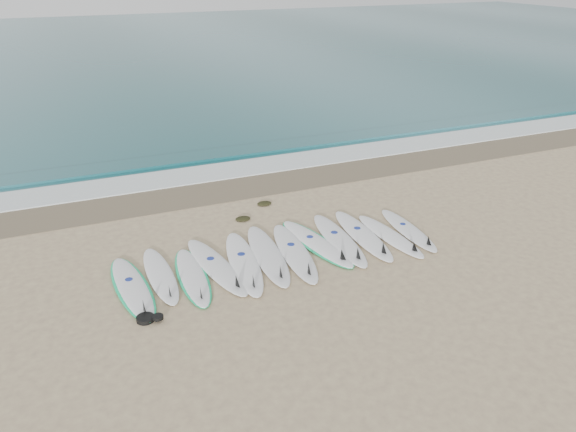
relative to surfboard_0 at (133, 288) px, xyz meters
name	(u,v)px	position (x,y,z in m)	size (l,w,h in m)	color
ground	(282,255)	(3.18, 0.16, -0.05)	(120.00, 120.00, 0.00)	tan
ocean	(103,50)	(3.18, 32.66, -0.03)	(120.00, 55.00, 0.03)	#215A62
wet_sand_band	(225,189)	(3.18, 4.26, -0.04)	(120.00, 1.80, 0.01)	brown
foam_band	(211,173)	(3.18, 5.66, -0.03)	(120.00, 1.40, 0.04)	silver
wave_crest	(198,157)	(3.18, 7.16, 0.00)	(120.00, 1.00, 0.10)	#215A62
surfboard_0	(133,288)	(0.00, 0.00, 0.00)	(0.82, 2.64, 0.33)	white
surfboard_1	(161,276)	(0.59, 0.23, 0.00)	(0.52, 2.43, 0.31)	white
surfboard_2	(193,277)	(1.17, -0.04, 0.00)	(0.73, 2.45, 0.31)	white
surfboard_3	(217,267)	(1.73, 0.12, 0.01)	(0.92, 2.78, 0.35)	white
surfboard_4	(244,263)	(2.28, 0.04, 0.01)	(1.00, 2.88, 0.36)	white
surfboard_5	(269,255)	(2.86, 0.16, 0.01)	(0.93, 2.91, 0.37)	silver
surfboard_6	(295,253)	(3.43, 0.03, 0.01)	(0.95, 2.86, 0.36)	white
surfboard_7	(317,243)	(4.07, 0.27, 0.00)	(1.02, 2.73, 0.34)	white
surfboard_8	(340,240)	(4.60, 0.19, 0.01)	(0.82, 2.82, 0.36)	white
surfboard_9	(364,236)	(5.20, 0.18, 0.01)	(0.76, 2.79, 0.35)	white
surfboard_10	(391,236)	(5.76, -0.09, 0.00)	(0.63, 2.47, 0.31)	white
surfboard_11	(409,230)	(6.32, 0.02, 0.00)	(0.68, 2.44, 0.31)	white
seaweed_near	(243,219)	(2.99, 2.19, -0.01)	(0.37, 0.29, 0.07)	black
seaweed_far	(264,203)	(3.80, 2.86, -0.01)	(0.38, 0.29, 0.07)	black
leash_coil	(148,318)	(0.09, -1.12, 0.00)	(0.46, 0.36, 0.11)	black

